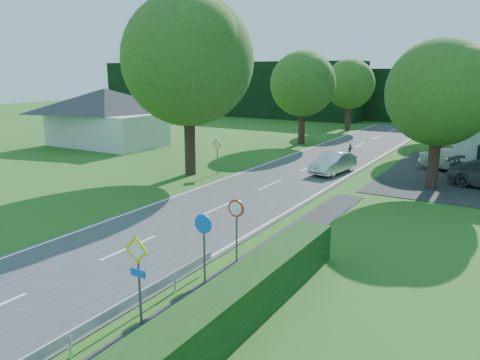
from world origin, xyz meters
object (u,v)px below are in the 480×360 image
Objects in this scene: motorcycle at (350,147)px; parasol at (453,158)px; parked_car_silver_a at (459,161)px; moving_car at (333,163)px; streetlight at (436,110)px.

motorcycle is 8.93m from parasol.
parasol is at bearing 133.22° from parked_car_silver_a.
streetlight is at bearing 16.97° from moving_car.
streetlight is 5.27m from parked_car_silver_a.
streetlight is 1.62× the size of parked_car_silver_a.
streetlight is at bearing 179.03° from parked_car_silver_a.
streetlight is 7.10m from moving_car.
parked_car_silver_a is at bearing 25.57° from parasol.
parked_car_silver_a is 0.47m from parasol.
streetlight is at bearing -57.33° from motorcycle.
motorcycle is at bearing 86.35° from parked_car_silver_a.
motorcycle is 9.21m from parked_car_silver_a.
moving_car reaches higher than motorcycle.
parked_car_silver_a reaches higher than moving_car.
streetlight is 10.86m from motorcycle.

